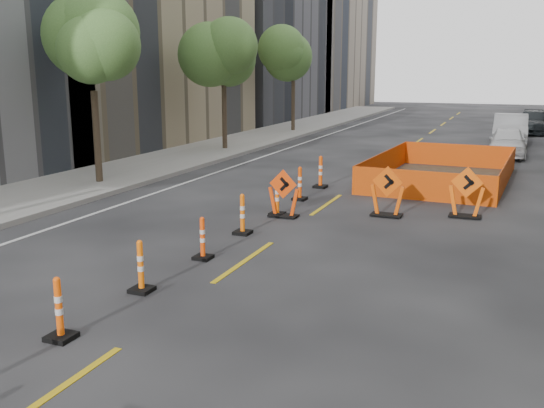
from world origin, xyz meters
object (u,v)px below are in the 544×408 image
at_px(channelizer_5, 242,214).
at_px(chevron_sign_left, 284,193).
at_px(chevron_sign_center, 387,191).
at_px(channelizer_2, 59,308).
at_px(parked_car_mid, 510,129).
at_px(chevron_sign_right, 466,192).
at_px(channelizer_4, 203,238).
at_px(channelizer_7, 300,183).
at_px(parked_car_far, 533,122).
at_px(channelizer_6, 277,198).
at_px(parked_car_near, 508,142).
at_px(channelizer_3, 141,266).
at_px(channelizer_8, 321,172).

distance_m(channelizer_5, chevron_sign_left, 2.08).
bearing_deg(chevron_sign_center, channelizer_2, -99.78).
bearing_deg(parked_car_mid, chevron_sign_right, -93.34).
relative_size(channelizer_4, chevron_sign_left, 0.70).
xyz_separation_m(channelizer_7, parked_car_far, (7.08, 24.78, 0.19)).
relative_size(channelizer_6, chevron_sign_left, 0.76).
xyz_separation_m(channelizer_2, parked_car_far, (7.09, 35.67, 0.21)).
bearing_deg(chevron_sign_left, parked_car_mid, 77.71).
relative_size(channelizer_6, parked_car_near, 0.25).
bearing_deg(parked_car_near, channelizer_6, -112.00).
bearing_deg(chevron_sign_center, chevron_sign_right, 25.41).
bearing_deg(channelizer_4, channelizer_7, 90.71).
bearing_deg(parked_car_near, channelizer_2, -105.00).
bearing_deg(channelizer_3, channelizer_7, 89.84).
bearing_deg(channelizer_8, chevron_sign_center, -48.08).
height_order(channelizer_5, channelizer_8, channelizer_8).
bearing_deg(channelizer_2, channelizer_3, 90.33).
bearing_deg(parked_car_far, parked_car_mid, -92.95).
height_order(channelizer_7, parked_car_far, parked_car_far).
distance_m(channelizer_8, chevron_sign_right, 5.70).
relative_size(chevron_sign_center, chevron_sign_right, 0.99).
relative_size(chevron_sign_left, chevron_sign_right, 0.94).
relative_size(channelizer_7, chevron_sign_right, 0.74).
height_order(channelizer_6, parked_car_near, parked_car_near).
distance_m(channelizer_8, chevron_sign_left, 4.49).
bearing_deg(parked_car_far, parked_car_near, -88.62).
xyz_separation_m(channelizer_5, channelizer_7, (-0.03, 4.35, 0.02)).
xyz_separation_m(channelizer_4, parked_car_near, (5.73, 19.44, 0.22)).
distance_m(channelizer_5, chevron_sign_center, 4.36).
distance_m(channelizer_7, chevron_sign_right, 5.06).
height_order(chevron_sign_right, parked_car_mid, parked_car_mid).
bearing_deg(channelizer_8, parked_car_near, 61.52).
bearing_deg(channelizer_7, parked_car_far, 74.06).
relative_size(chevron_sign_right, parked_car_mid, 0.29).
relative_size(channelizer_5, channelizer_7, 0.97).
height_order(channelizer_2, chevron_sign_left, chevron_sign_left).
distance_m(chevron_sign_right, parked_car_near, 13.41).
bearing_deg(channelizer_6, channelizer_3, -91.06).
bearing_deg(chevron_sign_right, chevron_sign_center, -155.93).
xyz_separation_m(channelizer_4, chevron_sign_center, (2.90, 5.38, 0.24)).
bearing_deg(channelizer_4, parked_car_far, 77.41).
xyz_separation_m(chevron_sign_center, parked_car_mid, (2.86, 19.17, 0.11)).
xyz_separation_m(channelizer_7, channelizer_8, (-0.01, 2.18, 0.03)).
distance_m(chevron_sign_center, parked_car_near, 14.34).
distance_m(channelizer_4, channelizer_6, 4.36).
bearing_deg(channelizer_7, chevron_sign_left, -81.77).
distance_m(channelizer_3, channelizer_8, 10.89).
height_order(channelizer_6, parked_car_mid, parked_car_mid).
relative_size(channelizer_6, chevron_sign_right, 0.71).
distance_m(parked_car_near, parked_car_far, 11.94).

